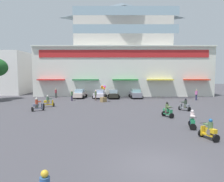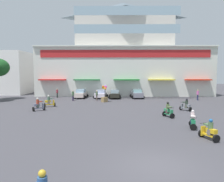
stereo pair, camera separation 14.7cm
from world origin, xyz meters
The scene contains 18 objects.
ground_plane centered at (0.00, 13.00, 0.00)m, with size 128.00×128.00×0.00m, color #46444A.
colonial_building centered at (0.00, 37.10, 8.14)m, with size 34.00×19.47×19.44m.
flank_building_left centered at (-26.74, 37.30, 4.44)m, with size 12.48×10.96×8.88m.
parked_car_0 centered at (-7.92, 28.03, 0.79)m, with size 2.36×4.19×1.58m.
parked_car_1 centered at (-4.36, 27.87, 0.74)m, with size 2.59×3.92×1.47m.
parked_car_2 centered at (-1.92, 27.56, 0.76)m, with size 2.20×3.81×1.52m.
parked_car_3 centered at (2.02, 27.90, 0.80)m, with size 2.42×4.01×1.59m.
scooter_rider_0 centered at (3.45, 11.40, 0.65)m, with size 1.03×1.47×1.57m.
scooter_rider_1 centered at (6.46, 15.15, 0.60)m, with size 1.29×1.36×1.48m.
scooter_rider_2 centered at (4.36, 4.06, 0.60)m, with size 0.97×1.57×1.46m.
scooter_rider_5 centered at (4.34, 7.07, 0.61)m, with size 0.86×1.50×1.50m.
scooter_rider_7 centered at (-10.97, 15.00, 0.65)m, with size 1.43×1.26×1.57m.
scooter_rider_8 centered at (-10.56, 17.97, 0.66)m, with size 1.51×1.12×1.57m.
pedestrian_0 centered at (-12.24, 28.28, 0.94)m, with size 0.43×0.43×1.66m.
pedestrian_1 centered at (-4.85, 24.70, 0.94)m, with size 0.37×0.37×1.65m.
pedestrian_2 centered at (11.65, 24.99, 1.00)m, with size 0.51×0.51×1.76m.
pedestrian_3 centered at (-8.62, 24.15, 0.95)m, with size 0.46×0.46×1.69m.
balloon_vendor_cart centered at (-3.52, 22.83, 1.15)m, with size 1.04×1.07×2.56m.
Camera 2 is at (-2.03, -10.19, 4.51)m, focal length 34.64 mm.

